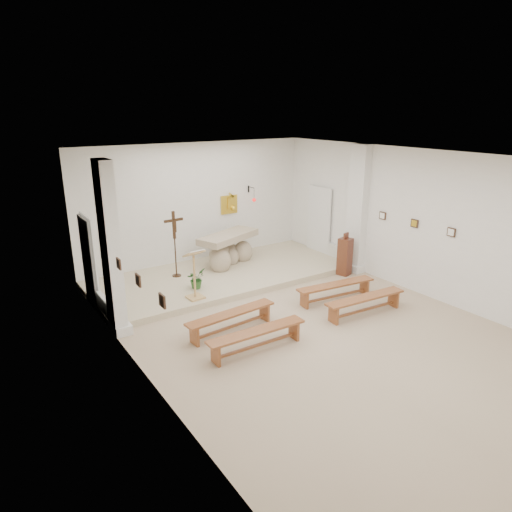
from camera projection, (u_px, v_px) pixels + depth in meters
ground at (307, 326)px, 9.61m from camera, size 7.00×10.00×0.00m
wall_left at (141, 282)px, 7.22m from camera, size 0.02×10.00×3.50m
wall_right at (422, 224)px, 10.91m from camera, size 0.02×10.00×3.50m
wall_back at (197, 205)px, 13.02m from camera, size 7.00×0.02×3.50m
ceiling at (314, 158)px, 8.53m from camera, size 7.00×10.00×0.02m
sanctuary_platform at (224, 275)px, 12.35m from camera, size 6.98×3.00×0.15m
pilaster_left at (111, 250)px, 8.87m from camera, size 0.26×0.55×3.50m
pilaster_right at (357, 210)px, 12.43m from camera, size 0.26×0.55×3.50m
gold_wall_relief at (229, 205)px, 13.58m from camera, size 0.55×0.04×0.55m
sanctuary_lamp at (253, 198)px, 13.70m from camera, size 0.11×0.36×0.44m
station_frame_left_front at (162, 301)px, 6.61m from camera, size 0.03×0.20×0.20m
station_frame_left_mid at (138, 280)px, 7.40m from camera, size 0.03×0.20×0.20m
station_frame_left_rear at (119, 264)px, 8.19m from camera, size 0.03×0.20×0.20m
station_frame_right_front at (451, 232)px, 10.28m from camera, size 0.03×0.20×0.20m
station_frame_right_mid at (415, 223)px, 11.07m from camera, size 0.03×0.20×0.20m
station_frame_right_rear at (383, 216)px, 11.86m from camera, size 0.03×0.20×0.20m
radiator_left at (105, 308)px, 9.85m from camera, size 0.10×0.85×0.52m
radiator_right at (338, 254)px, 13.47m from camera, size 0.10×0.85×0.52m
altar at (228, 251)px, 12.89m from camera, size 2.03×1.37×0.98m
lectern at (195, 274)px, 10.48m from camera, size 0.46×0.39×1.21m
crucifix_stand at (175, 239)px, 11.75m from camera, size 0.53×0.23×1.75m
potted_plant at (196, 279)px, 11.19m from camera, size 0.58×0.56×0.49m
donation_pedestal at (345, 256)px, 12.46m from camera, size 0.39×0.39×1.19m
bench_left_front at (231, 317)px, 9.29m from camera, size 2.05×0.48×0.43m
bench_right_front at (336, 288)px, 10.82m from camera, size 2.06×0.55×0.43m
bench_left_second at (257, 335)px, 8.55m from camera, size 2.04×0.36×0.43m
bench_right_second at (365, 301)px, 10.08m from camera, size 2.05×0.47×0.43m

